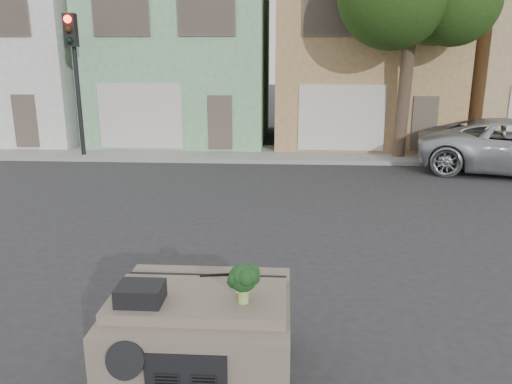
{
  "coord_description": "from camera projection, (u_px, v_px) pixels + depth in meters",
  "views": [
    {
      "loc": [
        0.93,
        -8.06,
        3.64
      ],
      "look_at": [
        0.41,
        0.5,
        1.3
      ],
      "focal_mm": 35.0,
      "sensor_mm": 36.0,
      "label": 1
    }
  ],
  "objects": [
    {
      "name": "instrument_hump",
      "position": [
        140.0,
        294.0,
        5.25
      ],
      "size": [
        0.48,
        0.38,
        0.2
      ],
      "primitive_type": "cube",
      "color": "black",
      "rests_on": "car_dashboard"
    },
    {
      "name": "sidewalk",
      "position": [
        261.0,
        154.0,
        18.86
      ],
      "size": [
        40.0,
        3.0,
        0.15
      ],
      "primitive_type": "cube",
      "color": "gray",
      "rests_on": "ground"
    },
    {
      "name": "tree_near",
      "position": [
        408.0,
        37.0,
        16.8
      ],
      "size": [
        4.4,
        4.0,
        8.5
      ],
      "primitive_type": "cube",
      "color": "#223F12",
      "rests_on": "ground"
    },
    {
      "name": "townhouse_tan",
      "position": [
        359.0,
        53.0,
        21.51
      ],
      "size": [
        7.2,
        8.2,
        7.55
      ],
      "primitive_type": "cube",
      "color": "tan",
      "rests_on": "ground"
    },
    {
      "name": "townhouse_mint",
      "position": [
        187.0,
        53.0,
        21.94
      ],
      "size": [
        7.2,
        8.2,
        7.55
      ],
      "primitive_type": "cube",
      "color": "#82B888",
      "rests_on": "ground"
    },
    {
      "name": "townhouse_white",
      "position": [
        22.0,
        53.0,
        22.38
      ],
      "size": [
        7.2,
        8.2,
        7.55
      ],
      "primitive_type": "cube",
      "color": "white",
      "rests_on": "ground"
    },
    {
      "name": "wiper_arm",
      "position": [
        229.0,
        274.0,
        5.93
      ],
      "size": [
        0.69,
        0.15,
        0.02
      ],
      "primitive_type": "cube",
      "rotation": [
        0.0,
        0.0,
        0.17
      ],
      "color": "black",
      "rests_on": "car_dashboard"
    },
    {
      "name": "traffic_signal",
      "position": [
        77.0,
        88.0,
        17.63
      ],
      "size": [
        0.4,
        0.4,
        5.1
      ],
      "primitive_type": "cube",
      "color": "black",
      "rests_on": "ground"
    },
    {
      "name": "broccoli",
      "position": [
        243.0,
        283.0,
        5.22
      ],
      "size": [
        0.46,
        0.46,
        0.45
      ],
      "primitive_type": "cube",
      "rotation": [
        0.0,
        0.0,
        4.41
      ],
      "color": "black",
      "rests_on": "car_dashboard"
    },
    {
      "name": "ground_plane",
      "position": [
        231.0,
        270.0,
        8.77
      ],
      "size": [
        120.0,
        120.0,
        0.0
      ],
      "primitive_type": "plane",
      "color": "#303033",
      "rests_on": "ground"
    },
    {
      "name": "car_dashboard",
      "position": [
        202.0,
        333.0,
        5.73
      ],
      "size": [
        2.0,
        1.8,
        1.12
      ],
      "primitive_type": "cube",
      "color": "#746557",
      "rests_on": "ground"
    }
  ]
}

